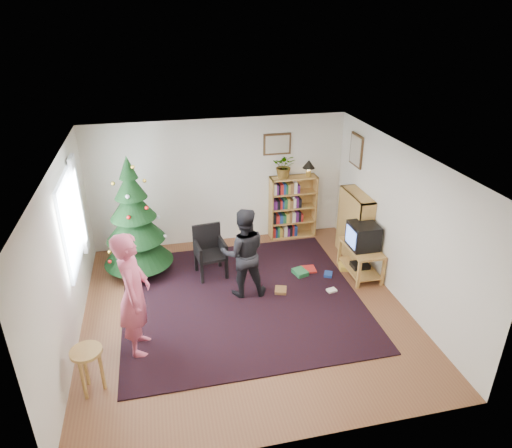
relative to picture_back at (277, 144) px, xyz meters
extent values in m
plane|color=brown|center=(-1.15, -2.48, -1.95)|extent=(5.00, 5.00, 0.00)
plane|color=white|center=(-1.15, -2.48, 0.55)|extent=(5.00, 5.00, 0.00)
cube|color=silver|center=(-1.15, 0.02, -0.70)|extent=(5.00, 0.02, 2.50)
cube|color=silver|center=(-1.15, -4.97, -0.70)|extent=(5.00, 0.02, 2.50)
cube|color=silver|center=(-3.65, -2.48, -0.70)|extent=(0.02, 5.00, 2.50)
cube|color=silver|center=(1.35, -2.48, -0.70)|extent=(0.02, 5.00, 2.50)
cube|color=black|center=(-1.15, -2.17, -1.94)|extent=(3.80, 3.60, 0.02)
cube|color=silver|center=(-3.62, -1.88, -0.45)|extent=(0.04, 1.20, 1.40)
cube|color=silver|center=(-3.58, -1.18, -0.45)|extent=(0.06, 0.35, 1.60)
cube|color=#4C3319|center=(0.00, 0.00, 0.00)|extent=(0.55, 0.03, 0.42)
cube|color=beige|center=(0.00, 0.00, 0.00)|extent=(0.47, 0.01, 0.34)
cube|color=#4C3319|center=(1.33, -0.73, 0.00)|extent=(0.03, 0.50, 0.60)
cube|color=beige|center=(1.33, -0.73, 0.00)|extent=(0.01, 0.42, 0.52)
cylinder|color=#3F2816|center=(-2.78, -0.94, -1.83)|extent=(0.12, 0.12, 0.23)
cone|color=black|center=(-2.78, -0.94, -1.37)|extent=(1.21, 1.21, 0.68)
cone|color=black|center=(-2.78, -0.94, -0.96)|extent=(1.01, 1.01, 0.60)
cone|color=black|center=(-2.78, -0.94, -0.59)|extent=(0.78, 0.78, 0.54)
cone|color=black|center=(-2.78, -0.94, -0.25)|extent=(0.55, 0.55, 0.47)
cone|color=black|center=(-2.78, -0.94, 0.05)|extent=(0.31, 0.31, 0.39)
cube|color=#BB8B43|center=(0.32, -0.14, -1.30)|extent=(0.95, 0.30, 1.30)
cube|color=#BB8B43|center=(0.32, -0.14, -0.66)|extent=(0.95, 0.30, 0.03)
cube|color=#BB8B43|center=(1.19, -1.24, -1.30)|extent=(0.30, 0.95, 1.30)
cube|color=#BB8B43|center=(1.19, -1.24, -0.66)|extent=(0.30, 0.95, 0.03)
cube|color=#BB8B43|center=(1.07, -1.87, -1.42)|extent=(0.51, 0.91, 0.04)
cube|color=#BB8B43|center=(0.85, -2.29, -1.69)|extent=(0.05, 0.05, 0.51)
cube|color=#BB8B43|center=(1.29, -2.29, -1.69)|extent=(0.05, 0.05, 0.51)
cube|color=#BB8B43|center=(0.85, -1.44, -1.69)|extent=(0.05, 0.05, 0.51)
cube|color=#BB8B43|center=(1.29, -1.44, -1.69)|extent=(0.05, 0.05, 0.51)
cube|color=#BB8B43|center=(1.07, -1.87, -1.83)|extent=(0.47, 0.87, 0.03)
cube|color=black|center=(1.07, -1.87, -1.77)|extent=(0.30, 0.25, 0.08)
cube|color=black|center=(1.07, -1.87, -1.18)|extent=(0.46, 0.50, 0.44)
cube|color=#5074DA|center=(0.84, -1.87, -1.18)|extent=(0.01, 0.39, 0.32)
cube|color=black|center=(-1.54, -1.33, -1.54)|extent=(0.56, 0.56, 0.05)
cube|color=black|center=(-1.54, -1.11, -1.28)|extent=(0.50, 0.12, 0.50)
cube|color=black|center=(-1.76, -1.55, -1.74)|extent=(0.06, 0.06, 0.41)
cube|color=black|center=(-1.32, -1.55, -1.74)|extent=(0.06, 0.06, 0.41)
cube|color=black|center=(-1.76, -1.11, -1.74)|extent=(0.06, 0.06, 0.41)
cube|color=black|center=(-1.32, -1.11, -1.74)|extent=(0.06, 0.06, 0.41)
cylinder|color=#BB8B43|center=(-3.35, -3.71, -1.33)|extent=(0.38, 0.38, 0.04)
cylinder|color=#BB8B43|center=(-3.21, -3.71, -1.65)|extent=(0.05, 0.05, 0.60)
cylinder|color=#BB8B43|center=(-3.42, -3.59, -1.65)|extent=(0.05, 0.05, 0.60)
cylinder|color=#BB8B43|center=(-3.42, -3.83, -1.65)|extent=(0.05, 0.05, 0.60)
imported|color=#C24D66|center=(-2.77, -3.03, -1.04)|extent=(0.48, 0.69, 1.81)
imported|color=black|center=(-1.08, -2.01, -1.18)|extent=(0.79, 0.64, 1.54)
imported|color=gray|center=(0.12, -0.14, -0.41)|extent=(0.54, 0.51, 0.49)
cylinder|color=#A57F33|center=(0.62, -0.14, -0.60)|extent=(0.10, 0.10, 0.10)
sphere|color=#FFD88C|center=(0.62, -0.14, -0.48)|extent=(0.10, 0.10, 0.10)
cone|color=black|center=(0.62, -0.14, -0.40)|extent=(0.25, 0.25, 0.17)
cube|color=#A51E19|center=(0.21, -1.58, -1.91)|extent=(0.20, 0.20, 0.08)
cube|color=navy|center=(0.49, -1.83, -1.91)|extent=(0.20, 0.20, 0.08)
cube|color=#1E592D|center=(0.01, -1.68, -1.91)|extent=(0.20, 0.20, 0.08)
cube|color=gold|center=(0.88, -1.64, -1.91)|extent=(0.20, 0.20, 0.08)
cube|color=brown|center=(-0.47, -2.13, -1.91)|extent=(0.20, 0.20, 0.08)
cube|color=beige|center=(0.37, -2.31, -1.91)|extent=(0.20, 0.20, 0.08)
camera|label=1|loc=(-2.29, -8.32, 2.42)|focal=32.00mm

